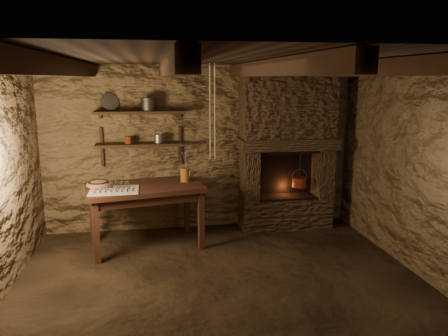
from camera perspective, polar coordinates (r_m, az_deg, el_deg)
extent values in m
plane|color=black|center=(4.90, -0.24, -15.18)|extent=(4.50, 4.50, 0.00)
cube|color=brown|center=(6.43, -3.11, 2.60)|extent=(4.50, 0.04, 2.40)
cube|color=brown|center=(2.62, 6.91, -11.13)|extent=(4.50, 0.04, 2.40)
cube|color=brown|center=(5.32, 24.41, -0.35)|extent=(0.04, 4.00, 2.40)
cube|color=black|center=(4.38, -0.26, 14.13)|extent=(4.50, 4.00, 0.04)
cube|color=black|center=(4.39, -20.45, 12.23)|extent=(0.14, 3.95, 0.16)
cube|color=black|center=(4.32, -6.99, 12.88)|extent=(0.14, 3.95, 0.16)
cube|color=black|center=(4.48, 6.23, 12.85)|extent=(0.14, 3.95, 0.16)
cube|color=black|center=(4.84, 17.97, 12.27)|extent=(0.14, 3.95, 0.16)
cube|color=black|center=(6.22, -10.76, 3.03)|extent=(1.25, 0.30, 0.04)
cube|color=black|center=(6.17, -10.92, 7.17)|extent=(1.25, 0.30, 0.04)
cube|color=#35271A|center=(6.69, 7.98, -5.74)|extent=(1.35, 0.45, 0.45)
cube|color=#35271A|center=(6.39, 3.31, -0.89)|extent=(0.23, 0.45, 0.75)
cube|color=#35271A|center=(6.72, 12.70, -0.53)|extent=(0.23, 0.45, 0.75)
cube|color=#35271A|center=(6.42, 8.32, 3.20)|extent=(1.43, 0.51, 0.16)
cube|color=#35271A|center=(6.40, 8.38, 8.12)|extent=(1.35, 0.45, 0.94)
cube|color=black|center=(6.72, 7.63, -0.36)|extent=(0.90, 0.06, 0.75)
cube|color=#361B13|center=(5.80, -10.30, -2.55)|extent=(1.60, 1.10, 0.06)
cube|color=#361B13|center=(5.82, -10.27, -3.45)|extent=(1.45, 0.95, 0.10)
cube|color=beige|center=(5.61, -14.16, -2.84)|extent=(0.60, 0.48, 0.01)
cylinder|color=#935C1C|center=(5.92, -5.13, -0.88)|extent=(0.16, 0.16, 0.19)
torus|color=#935C1C|center=(5.92, -4.53, -0.69)|extent=(0.02, 0.10, 0.10)
ellipsoid|color=#915F3F|center=(5.81, -16.06, -2.10)|extent=(0.32, 0.32, 0.11)
cylinder|color=#2D2A28|center=(6.17, -9.82, 8.12)|extent=(0.22, 0.22, 0.16)
cylinder|color=gray|center=(6.29, -14.70, 8.39)|extent=(0.27, 0.20, 0.25)
cylinder|color=#592111|center=(6.22, -12.38, 3.61)|extent=(0.10, 0.10, 0.10)
cylinder|color=maroon|center=(6.58, 9.82, -1.86)|extent=(0.25, 0.25, 0.15)
torus|color=#2D2A28|center=(6.56, 9.85, -1.11)|extent=(0.23, 0.01, 0.23)
cylinder|color=#2D2A28|center=(6.53, 9.90, 0.26)|extent=(0.01, 0.01, 0.44)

